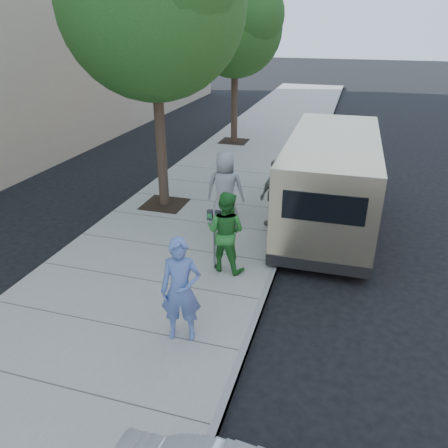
{
  "coord_description": "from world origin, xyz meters",
  "views": [
    {
      "loc": [
        2.74,
        -8.4,
        5.03
      ],
      "look_at": [
        0.34,
        -0.36,
        1.1
      ],
      "focal_mm": 35.0,
      "sensor_mm": 36.0,
      "label": 1
    }
  ],
  "objects_px": {
    "van": "(331,179)",
    "person_green_shirt": "(226,232)",
    "person_officer": "(181,290)",
    "tree_far": "(236,24)",
    "person_striped_polo": "(276,193)",
    "parking_meter": "(214,227)",
    "person_gray_shirt": "(225,189)"
  },
  "relations": [
    {
      "from": "parking_meter",
      "to": "person_officer",
      "type": "relative_size",
      "value": 0.74
    },
    {
      "from": "person_striped_polo",
      "to": "tree_far",
      "type": "bearing_deg",
      "value": -123.77
    },
    {
      "from": "person_gray_shirt",
      "to": "person_striped_polo",
      "type": "xyz_separation_m",
      "value": [
        1.24,
        0.36,
        -0.1
      ]
    },
    {
      "from": "van",
      "to": "person_officer",
      "type": "xyz_separation_m",
      "value": [
        -1.94,
        -5.68,
        -0.2
      ]
    },
    {
      "from": "parking_meter",
      "to": "van",
      "type": "xyz_separation_m",
      "value": [
        2.11,
        3.4,
        0.13
      ]
    },
    {
      "from": "person_green_shirt",
      "to": "person_striped_polo",
      "type": "relative_size",
      "value": 0.99
    },
    {
      "from": "parking_meter",
      "to": "person_green_shirt",
      "type": "distance_m",
      "value": 0.26
    },
    {
      "from": "person_officer",
      "to": "person_gray_shirt",
      "type": "height_order",
      "value": "person_gray_shirt"
    },
    {
      "from": "tree_far",
      "to": "person_striped_polo",
      "type": "xyz_separation_m",
      "value": [
        3.29,
        -8.09,
        -3.84
      ]
    },
    {
      "from": "van",
      "to": "person_striped_polo",
      "type": "bearing_deg",
      "value": -147.21
    },
    {
      "from": "tree_far",
      "to": "person_green_shirt",
      "type": "height_order",
      "value": "tree_far"
    },
    {
      "from": "person_officer",
      "to": "person_green_shirt",
      "type": "distance_m",
      "value": 2.34
    },
    {
      "from": "person_green_shirt",
      "to": "person_gray_shirt",
      "type": "bearing_deg",
      "value": -63.47
    },
    {
      "from": "person_officer",
      "to": "person_green_shirt",
      "type": "bearing_deg",
      "value": 74.01
    },
    {
      "from": "tree_far",
      "to": "person_green_shirt",
      "type": "xyz_separation_m",
      "value": [
        2.69,
        -10.58,
        -3.85
      ]
    },
    {
      "from": "person_green_shirt",
      "to": "parking_meter",
      "type": "bearing_deg",
      "value": 23.14
    },
    {
      "from": "tree_far",
      "to": "person_striped_polo",
      "type": "relative_size",
      "value": 3.65
    },
    {
      "from": "tree_far",
      "to": "person_striped_polo",
      "type": "height_order",
      "value": "tree_far"
    },
    {
      "from": "van",
      "to": "person_officer",
      "type": "bearing_deg",
      "value": -109.61
    },
    {
      "from": "parking_meter",
      "to": "person_striped_polo",
      "type": "distance_m",
      "value": 2.68
    },
    {
      "from": "parking_meter",
      "to": "van",
      "type": "distance_m",
      "value": 4.0
    },
    {
      "from": "van",
      "to": "person_officer",
      "type": "distance_m",
      "value": 6.01
    },
    {
      "from": "tree_far",
      "to": "person_officer",
      "type": "bearing_deg",
      "value": -78.52
    },
    {
      "from": "person_striped_polo",
      "to": "van",
      "type": "bearing_deg",
      "value": 157.65
    },
    {
      "from": "person_officer",
      "to": "person_striped_polo",
      "type": "relative_size",
      "value": 1.03
    },
    {
      "from": "person_officer",
      "to": "person_striped_polo",
      "type": "xyz_separation_m",
      "value": [
        0.66,
        4.83,
        -0.03
      ]
    },
    {
      "from": "person_gray_shirt",
      "to": "parking_meter",
      "type": "bearing_deg",
      "value": 93.93
    },
    {
      "from": "van",
      "to": "person_green_shirt",
      "type": "bearing_deg",
      "value": -120.05
    },
    {
      "from": "person_gray_shirt",
      "to": "person_striped_polo",
      "type": "relative_size",
      "value": 1.11
    },
    {
      "from": "tree_far",
      "to": "parking_meter",
      "type": "xyz_separation_m",
      "value": [
        2.46,
        -10.64,
        -3.75
      ]
    },
    {
      "from": "person_green_shirt",
      "to": "van",
      "type": "bearing_deg",
      "value": -109.5
    },
    {
      "from": "person_gray_shirt",
      "to": "van",
      "type": "bearing_deg",
      "value": -160.93
    }
  ]
}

